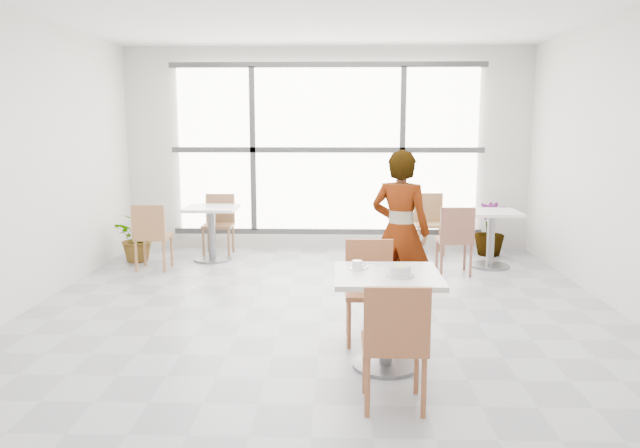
{
  "coord_description": "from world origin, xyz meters",
  "views": [
    {
      "loc": [
        0.15,
        -5.6,
        1.87
      ],
      "look_at": [
        0.0,
        -0.3,
        1.0
      ],
      "focal_mm": 34.21,
      "sensor_mm": 36.0,
      "label": 1
    }
  ],
  "objects_px": {
    "coffee_cup": "(357,265)",
    "bg_chair_right_far": "(429,219)",
    "bg_table_right": "(491,231)",
    "chair_near": "(395,338)",
    "chair_far": "(369,283)",
    "bg_table_left": "(212,226)",
    "plant_left": "(139,237)",
    "bg_chair_right_near": "(455,236)",
    "oatmeal_bowl": "(400,271)",
    "plant_right": "(490,229)",
    "bg_chair_left_near": "(151,233)",
    "main_table": "(387,302)",
    "person": "(400,232)",
    "bg_chair_left_far": "(219,220)"
  },
  "relations": [
    {
      "from": "bg_table_left",
      "to": "plant_left",
      "type": "bearing_deg",
      "value": -173.77
    },
    {
      "from": "chair_far",
      "to": "bg_table_left",
      "type": "distance_m",
      "value": 3.68
    },
    {
      "from": "main_table",
      "to": "bg_chair_left_far",
      "type": "distance_m",
      "value": 4.65
    },
    {
      "from": "main_table",
      "to": "coffee_cup",
      "type": "relative_size",
      "value": 5.03
    },
    {
      "from": "main_table",
      "to": "plant_left",
      "type": "xyz_separation_m",
      "value": [
        -3.11,
        3.62,
        -0.18
      ]
    },
    {
      "from": "oatmeal_bowl",
      "to": "bg_chair_right_far",
      "type": "height_order",
      "value": "bg_chair_right_far"
    },
    {
      "from": "main_table",
      "to": "oatmeal_bowl",
      "type": "height_order",
      "value": "oatmeal_bowl"
    },
    {
      "from": "chair_near",
      "to": "chair_far",
      "type": "bearing_deg",
      "value": -86.01
    },
    {
      "from": "oatmeal_bowl",
      "to": "bg_chair_right_far",
      "type": "bearing_deg",
      "value": 78.88
    },
    {
      "from": "oatmeal_bowl",
      "to": "plant_right",
      "type": "xyz_separation_m",
      "value": [
        1.72,
        4.26,
        -0.41
      ]
    },
    {
      "from": "chair_far",
      "to": "bg_chair_left_far",
      "type": "bearing_deg",
      "value": 119.69
    },
    {
      "from": "chair_far",
      "to": "bg_table_right",
      "type": "distance_m",
      "value": 3.29
    },
    {
      "from": "main_table",
      "to": "bg_chair_right_far",
      "type": "distance_m",
      "value": 4.44
    },
    {
      "from": "bg_chair_right_near",
      "to": "bg_chair_right_far",
      "type": "xyz_separation_m",
      "value": [
        -0.13,
        1.36,
        0.0
      ]
    },
    {
      "from": "chair_near",
      "to": "bg_chair_right_near",
      "type": "relative_size",
      "value": 1.0
    },
    {
      "from": "chair_far",
      "to": "coffee_cup",
      "type": "bearing_deg",
      "value": -103.38
    },
    {
      "from": "chair_far",
      "to": "bg_chair_right_far",
      "type": "bearing_deg",
      "value": 73.95
    },
    {
      "from": "chair_near",
      "to": "bg_chair_right_far",
      "type": "distance_m",
      "value": 5.16
    },
    {
      "from": "oatmeal_bowl",
      "to": "plant_right",
      "type": "bearing_deg",
      "value": 68.04
    },
    {
      "from": "coffee_cup",
      "to": "bg_chair_right_far",
      "type": "relative_size",
      "value": 0.18
    },
    {
      "from": "coffee_cup",
      "to": "bg_table_right",
      "type": "relative_size",
      "value": 0.21
    },
    {
      "from": "bg_chair_right_near",
      "to": "bg_chair_right_far",
      "type": "height_order",
      "value": "same"
    },
    {
      "from": "bg_table_left",
      "to": "bg_chair_right_near",
      "type": "bearing_deg",
      "value": -13.39
    },
    {
      "from": "bg_chair_left_far",
      "to": "bg_table_left",
      "type": "bearing_deg",
      "value": -93.03
    },
    {
      "from": "bg_table_right",
      "to": "bg_chair_left_near",
      "type": "bearing_deg",
      "value": -175.59
    },
    {
      "from": "person",
      "to": "bg_chair_right_near",
      "type": "height_order",
      "value": "person"
    },
    {
      "from": "oatmeal_bowl",
      "to": "bg_table_left",
      "type": "bearing_deg",
      "value": 120.03
    },
    {
      "from": "chair_near",
      "to": "person",
      "type": "distance_m",
      "value": 2.25
    },
    {
      "from": "chair_far",
      "to": "bg_chair_left_near",
      "type": "xyz_separation_m",
      "value": [
        -2.67,
        2.45,
        0.0
      ]
    },
    {
      "from": "main_table",
      "to": "plant_left",
      "type": "distance_m",
      "value": 4.78
    },
    {
      "from": "person",
      "to": "bg_chair_right_near",
      "type": "xyz_separation_m",
      "value": [
        0.84,
        1.49,
        -0.31
      ]
    },
    {
      "from": "bg_table_right",
      "to": "bg_chair_left_far",
      "type": "xyz_separation_m",
      "value": [
        -3.74,
        0.71,
        0.01
      ]
    },
    {
      "from": "chair_near",
      "to": "bg_chair_left_far",
      "type": "bearing_deg",
      "value": -66.8
    },
    {
      "from": "person",
      "to": "bg_chair_right_far",
      "type": "relative_size",
      "value": 1.87
    },
    {
      "from": "main_table",
      "to": "bg_chair_right_near",
      "type": "height_order",
      "value": "bg_chair_right_near"
    },
    {
      "from": "coffee_cup",
      "to": "bg_table_left",
      "type": "relative_size",
      "value": 0.21
    },
    {
      "from": "chair_far",
      "to": "bg_table_left",
      "type": "xyz_separation_m",
      "value": [
        -2.02,
        3.08,
        -0.01
      ]
    },
    {
      "from": "main_table",
      "to": "bg_table_right",
      "type": "bearing_deg",
      "value": 64.45
    },
    {
      "from": "bg_chair_left_far",
      "to": "bg_chair_right_near",
      "type": "distance_m",
      "value": 3.4
    },
    {
      "from": "plant_left",
      "to": "bg_chair_left_near",
      "type": "bearing_deg",
      "value": -57.15
    },
    {
      "from": "chair_near",
      "to": "oatmeal_bowl",
      "type": "height_order",
      "value": "chair_near"
    },
    {
      "from": "chair_near",
      "to": "coffee_cup",
      "type": "xyz_separation_m",
      "value": [
        -0.22,
        0.86,
        0.28
      ]
    },
    {
      "from": "bg_chair_left_near",
      "to": "bg_chair_left_far",
      "type": "relative_size",
      "value": 1.0
    },
    {
      "from": "chair_near",
      "to": "bg_table_left",
      "type": "xyz_separation_m",
      "value": [
        -2.11,
        4.47,
        -0.01
      ]
    },
    {
      "from": "bg_table_right",
      "to": "bg_chair_right_far",
      "type": "bearing_deg",
      "value": 127.33
    },
    {
      "from": "bg_table_left",
      "to": "bg_chair_left_far",
      "type": "xyz_separation_m",
      "value": [
        0.02,
        0.42,
        0.01
      ]
    },
    {
      "from": "chair_far",
      "to": "coffee_cup",
      "type": "xyz_separation_m",
      "value": [
        -0.12,
        -0.52,
        0.28
      ]
    },
    {
      "from": "oatmeal_bowl",
      "to": "bg_chair_left_near",
      "type": "height_order",
      "value": "bg_chair_left_near"
    },
    {
      "from": "bg_chair_right_far",
      "to": "plant_left",
      "type": "relative_size",
      "value": 1.29
    },
    {
      "from": "person",
      "to": "bg_chair_right_near",
      "type": "distance_m",
      "value": 1.74
    }
  ]
}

